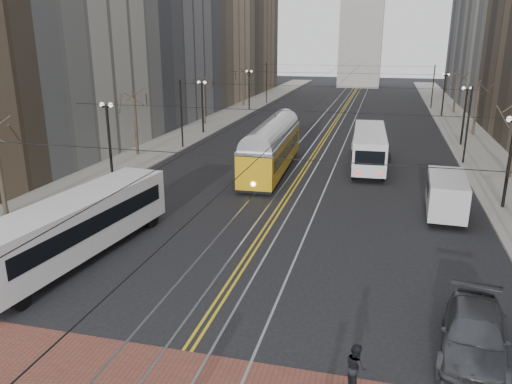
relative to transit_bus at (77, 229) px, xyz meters
The scene contains 16 objects.
ground 9.53m from the transit_bus, 31.63° to the right, with size 260.00×260.00×0.00m, color black.
sidewalk_left 40.69m from the transit_bus, 99.89° to the left, with size 5.00×140.00×0.15m, color gray.
sidewalk_right 46.23m from the transit_bus, 60.13° to the left, with size 5.00×140.00×0.15m, color gray.
streetcar_rails 40.89m from the transit_bus, 78.69° to the left, with size 4.80×130.00×0.02m, color gray.
centre_lines 40.89m from the transit_bus, 78.69° to the left, with size 0.42×130.00×0.01m, color gold.
lamp_posts 25.16m from the transit_bus, 71.40° to the left, with size 27.60×57.20×5.60m.
street_trees 31.38m from the transit_bus, 75.19° to the left, with size 31.68×53.28×5.60m.
trolley_wires 31.03m from the transit_bus, 74.99° to the left, with size 25.96×120.00×6.60m.
transit_bus is the anchor object (origin of this frame).
streetcar 19.36m from the transit_bus, 73.45° to the left, with size 2.56×13.79×3.25m, color gold.
rear_bus 25.92m from the transit_bus, 59.86° to the left, with size 2.51×11.56×3.01m, color silver.
cargo_van 21.04m from the transit_bus, 31.11° to the left, with size 2.13×5.53×2.44m, color silver.
sedan_grey 29.35m from the transit_bus, 61.78° to the left, with size 1.71×4.26×1.45m, color #393A3F.
sedan_silver 32.01m from the transit_bus, 67.95° to the left, with size 1.42×4.08×1.35m, color #B5B7BE.
sedan_parked 17.91m from the transit_bus, 11.82° to the right, with size 2.15×5.29×1.53m, color #383B3F.
pedestrian_c 15.19m from the transit_bus, 25.11° to the right, with size 0.75×0.58×1.54m, color black.
Camera 1 is at (5.99, -14.78, 10.35)m, focal length 35.00 mm.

